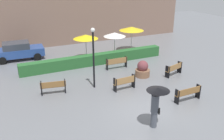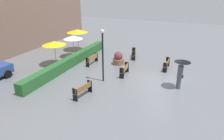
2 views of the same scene
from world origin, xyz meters
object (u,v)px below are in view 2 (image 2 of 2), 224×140
pedestrian_with_umbrella (181,69)px  patio_umbrella_yellow (54,43)px  lamp_post (103,51)px  bench_back_row (92,59)px  bench_far_left (83,89)px  patio_umbrella_yellow_far (77,31)px  bench_mid_center (125,69)px  patio_umbrella_white (73,37)px  planter_pot (118,59)px  bench_far_right (134,53)px  bench_near_right (167,64)px

pedestrian_with_umbrella → patio_umbrella_yellow: (0.43, 11.17, 0.62)m
lamp_post → bench_back_row: bearing=40.7°
bench_far_left → patio_umbrella_yellow_far: 10.94m
bench_mid_center → patio_umbrella_white: 7.08m
planter_pot → bench_far_left: bearing=-179.6°
bench_far_left → patio_umbrella_yellow_far: bearing=33.5°
bench_back_row → pedestrian_with_umbrella: pedestrian_with_umbrella is taller
bench_far_right → patio_umbrella_yellow_far: patio_umbrella_yellow_far is taller
bench_mid_center → patio_umbrella_yellow: patio_umbrella_yellow is taller
bench_near_right → planter_pot: 4.48m
bench_near_right → patio_umbrella_yellow: 10.34m
bench_far_left → lamp_post: lamp_post is taller
pedestrian_with_umbrella → patio_umbrella_white: (3.05, 10.86, 0.62)m
bench_back_row → planter_pot: (1.02, -2.26, -0.01)m
patio_umbrella_yellow_far → planter_pot: bearing=-111.8°
bench_mid_center → patio_umbrella_white: (2.41, 6.47, 1.56)m
patio_umbrella_yellow_far → bench_near_right: bearing=-100.6°
lamp_post → patio_umbrella_yellow_far: lamp_post is taller
bench_mid_center → bench_near_right: bearing=-48.1°
bench_far_left → pedestrian_with_umbrella: pedestrian_with_umbrella is taller
bench_far_right → pedestrian_with_umbrella: bearing=-136.0°
bench_near_right → pedestrian_with_umbrella: pedestrian_with_umbrella is taller
bench_far_right → patio_umbrella_yellow_far: (0.13, 6.77, 1.72)m
patio_umbrella_yellow → patio_umbrella_yellow_far: patio_umbrella_yellow_far is taller
patio_umbrella_white → patio_umbrella_yellow_far: bearing=21.5°
bench_far_right → patio_umbrella_yellow_far: size_ratio=0.68×
bench_near_right → bench_far_left: bench_near_right is taller
lamp_post → patio_umbrella_white: (4.08, 5.29, -0.38)m
patio_umbrella_white → patio_umbrella_yellow_far: size_ratio=0.94×
bench_back_row → patio_umbrella_white: size_ratio=0.79×
pedestrian_with_umbrella → patio_umbrella_yellow_far: (5.28, 11.74, 0.77)m
bench_mid_center → pedestrian_with_umbrella: (-0.64, -4.38, 0.94)m
bench_near_right → patio_umbrella_yellow_far: patio_umbrella_yellow_far is taller
pedestrian_with_umbrella → planter_pot: bearing=63.4°
patio_umbrella_yellow_far → bench_far_right: bearing=-91.1°
planter_pot → patio_umbrella_white: 5.27m
bench_near_right → pedestrian_with_umbrella: 3.73m
patio_umbrella_yellow → patio_umbrella_white: size_ratio=1.00×
bench_mid_center → patio_umbrella_yellow_far: size_ratio=0.63×
patio_umbrella_yellow → bench_back_row: bearing=-64.4°
bench_back_row → bench_near_right: bearing=-77.9°
bench_back_row → bench_far_left: bench_back_row is taller
bench_near_right → planter_pot: planter_pot is taller
bench_back_row → planter_pot: bearing=-65.8°
pedestrian_with_umbrella → patio_umbrella_yellow: 11.19m
bench_near_right → patio_umbrella_yellow_far: 10.68m
pedestrian_with_umbrella → planter_pot: (2.92, 5.83, -0.96)m
bench_far_right → pedestrian_with_umbrella: 7.21m
bench_near_right → patio_umbrella_yellow: (-2.91, 9.80, 1.57)m
bench_near_right → bench_back_row: (-1.43, 6.72, -0.00)m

